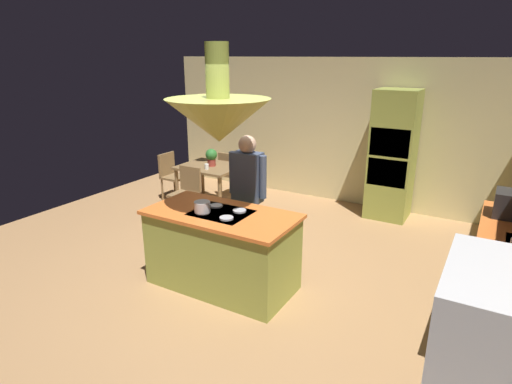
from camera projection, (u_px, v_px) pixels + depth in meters
The scene contains 15 objects.
ground at pixel (232, 277), 5.16m from camera, with size 8.16×8.16×0.00m, color #AD7F51.
wall_back at pixel (337, 131), 7.60m from camera, with size 6.80×0.10×2.55m, color beige.
kitchen_island at pixel (222, 249), 4.86m from camera, with size 1.70×0.88×0.93m.
counter_run_right at pixel (508, 282), 4.15m from camera, with size 0.73×2.31×0.91m.
oven_tower at pixel (392, 155), 6.81m from camera, with size 0.66×0.62×2.08m.
dining_table at pixel (210, 172), 7.34m from camera, with size 1.02×0.85×0.76m.
person_at_island at pixel (248, 191), 5.33m from camera, with size 0.53×0.22×1.66m.
range_hood at pixel (219, 118), 4.39m from camera, with size 1.10×1.10×1.00m.
pendant_light_over_table at pixel (208, 101), 6.96m from camera, with size 0.32×0.32×0.82m.
chair_facing_island at pixel (187, 190), 6.85m from camera, with size 0.40×0.40×0.87m.
chair_by_back_wall at pixel (231, 172), 7.91m from camera, with size 0.40×0.40×0.87m.
chair_at_corner at pixel (171, 173), 7.81m from camera, with size 0.40×0.40×0.87m.
potted_plant_on_table at pixel (211, 156), 7.25m from camera, with size 0.20×0.20×0.30m.
cup_on_table at pixel (207, 167), 7.07m from camera, with size 0.07×0.07×0.09m, color white.
cooking_pot_on_cooktop at pixel (202, 207), 4.66m from camera, with size 0.18×0.18×0.12m, color #B2B2B7.
Camera 1 is at (2.57, -3.81, 2.59)m, focal length 29.73 mm.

